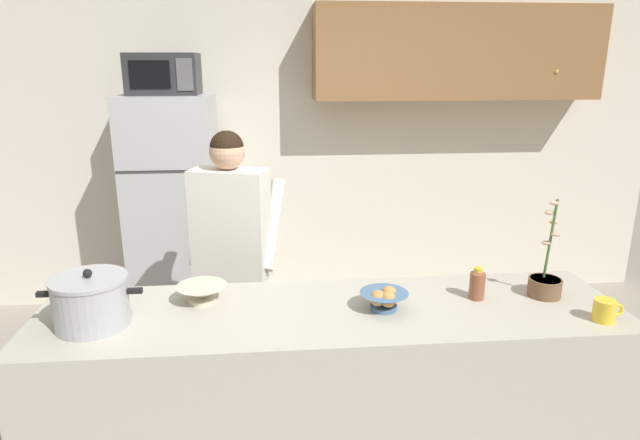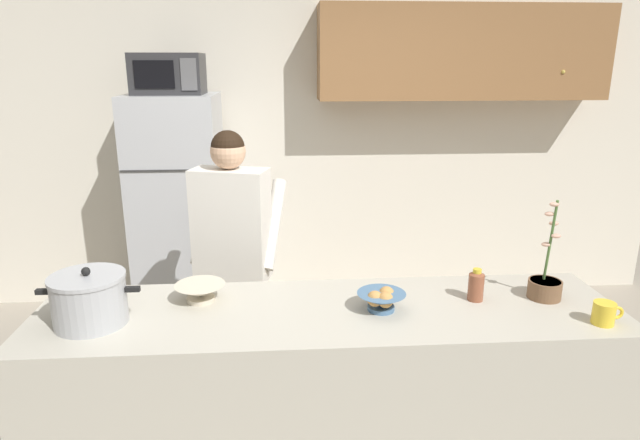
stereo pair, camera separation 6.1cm
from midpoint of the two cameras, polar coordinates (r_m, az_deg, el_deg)
back_wall_unit at (r=4.49m, az=2.21°, el=9.72°), size 6.00×0.48×2.60m
kitchen_island at (r=2.66m, az=1.57°, el=-18.29°), size 2.57×0.68×0.92m
refrigerator at (r=4.24m, az=-14.06°, el=0.78°), size 0.64×0.68×1.74m
microwave at (r=4.08m, az=-15.11°, el=14.52°), size 0.48×0.37×0.28m
person_near_pot at (r=3.09m, az=-8.55°, el=-2.06°), size 0.57×0.51×1.62m
cooking_pot at (r=2.45m, az=-22.29°, el=-7.67°), size 0.42×0.31×0.25m
coffee_mug at (r=2.59m, az=28.17°, el=-8.58°), size 0.13×0.09×0.10m
bread_bowl at (r=2.42m, az=7.16°, el=-8.25°), size 0.21×0.21×0.10m
empty_bowl at (r=2.55m, az=-11.73°, el=-7.31°), size 0.23×0.23×0.08m
bottle_near_edge at (r=2.60m, az=16.64°, el=-6.50°), size 0.07×0.07×0.15m
potted_orchid at (r=2.73m, az=23.05°, el=-6.16°), size 0.15×0.15×0.47m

